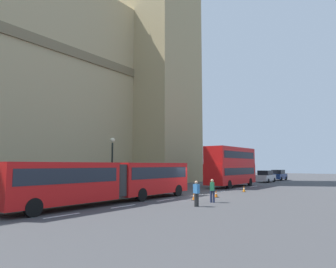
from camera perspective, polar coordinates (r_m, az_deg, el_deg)
name	(u,v)px	position (r m, az deg, el deg)	size (l,w,h in m)	color
ground_plane	(192,196)	(27.24, 4.62, -11.62)	(160.00, 160.00, 0.00)	#424244
lane_centre_marking	(197,195)	(27.87, 5.47, -11.47)	(29.80, 0.16, 0.01)	silver
articulated_bus	(112,179)	(22.48, -10.58, -8.31)	(16.12, 2.54, 2.90)	red
double_decker_bus	(231,165)	(38.83, 11.90, -5.78)	(9.74, 2.54, 4.90)	red
sedan_lead	(266,176)	(50.35, 18.06, -7.65)	(4.40, 1.86, 1.85)	#B7B7BC
sedan_trailing	(279,175)	(57.51, 20.26, -7.32)	(4.40, 1.86, 1.85)	navy
traffic_cone_west	(194,197)	(23.97, 4.96, -11.73)	(0.36, 0.36, 0.58)	black
traffic_cone_middle	(216,194)	(26.23, 9.11, -11.17)	(0.36, 0.36, 0.58)	black
traffic_cone_east	(244,189)	(32.00, 14.22, -10.09)	(0.36, 0.36, 0.58)	black
street_lamp	(112,161)	(28.55, -10.56, -5.13)	(0.44, 0.44, 5.27)	black
pedestrian_near_cones	(196,193)	(20.36, 5.41, -10.99)	(0.35, 0.45, 1.69)	#333333
pedestrian_by_kerb	(212,190)	(22.62, 8.39, -10.44)	(0.45, 0.35, 1.69)	#262D4C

